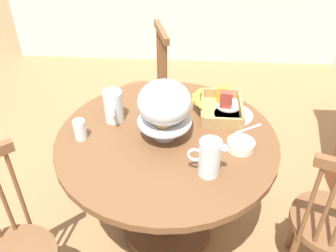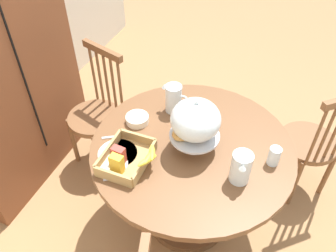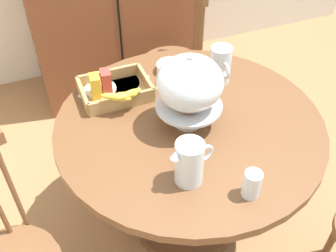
# 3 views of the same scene
# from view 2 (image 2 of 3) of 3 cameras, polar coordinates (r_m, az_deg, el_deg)

# --- Properties ---
(ground_plane) EXTENTS (10.00, 10.00, 0.00)m
(ground_plane) POSITION_cam_2_polar(r_m,az_deg,el_deg) (2.61, 5.13, -14.41)
(ground_plane) COLOR #997047
(dining_table) EXTENTS (1.17, 1.17, 0.74)m
(dining_table) POSITION_cam_2_polar(r_m,az_deg,el_deg) (2.18, 3.70, -7.15)
(dining_table) COLOR brown
(dining_table) RESTS_ON ground_plane
(windsor_chair_near_window) EXTENTS (0.47, 0.47, 0.97)m
(windsor_chair_near_window) POSITION_cam_2_polar(r_m,az_deg,el_deg) (2.60, 22.12, -2.83)
(windsor_chair_near_window) COLOR brown
(windsor_chair_near_window) RESTS_ON ground_plane
(windsor_chair_by_cabinet) EXTENTS (0.42, 0.43, 0.97)m
(windsor_chair_by_cabinet) POSITION_cam_2_polar(r_m,az_deg,el_deg) (2.68, -11.41, 1.59)
(windsor_chair_by_cabinet) COLOR brown
(windsor_chair_by_cabinet) RESTS_ON ground_plane
(pastry_stand_with_dome) EXTENTS (0.28, 0.28, 0.34)m
(pastry_stand_with_dome) POSITION_cam_2_polar(r_m,az_deg,el_deg) (1.87, 4.46, 0.72)
(pastry_stand_with_dome) COLOR silver
(pastry_stand_with_dome) RESTS_ON dining_table
(orange_juice_pitcher) EXTENTS (0.19, 0.11, 0.18)m
(orange_juice_pitcher) POSITION_cam_2_polar(r_m,az_deg,el_deg) (1.82, 11.73, -6.75)
(orange_juice_pitcher) COLOR silver
(orange_juice_pitcher) RESTS_ON dining_table
(milk_pitcher) EXTENTS (0.10, 0.19, 0.19)m
(milk_pitcher) POSITION_cam_2_polar(r_m,az_deg,el_deg) (2.18, 0.93, 4.31)
(milk_pitcher) COLOR silver
(milk_pitcher) RESTS_ON dining_table
(cereal_basket) EXTENTS (0.32, 0.30, 0.12)m
(cereal_basket) POSITION_cam_2_polar(r_m,az_deg,el_deg) (1.90, -6.59, -5.23)
(cereal_basket) COLOR tan
(cereal_basket) RESTS_ON dining_table
(china_plate_large) EXTENTS (0.22, 0.22, 0.01)m
(china_plate_large) POSITION_cam_2_polar(r_m,az_deg,el_deg) (1.98, -8.17, -4.46)
(china_plate_large) COLOR white
(china_plate_large) RESTS_ON dining_table
(china_plate_small) EXTENTS (0.15, 0.15, 0.01)m
(china_plate_small) POSITION_cam_2_polar(r_m,az_deg,el_deg) (1.91, -8.78, -6.21)
(china_plate_small) COLOR white
(china_plate_small) RESTS_ON china_plate_large
(cereal_bowl) EXTENTS (0.14, 0.14, 0.04)m
(cereal_bowl) POSITION_cam_2_polar(r_m,az_deg,el_deg) (2.15, -5.02, 1.12)
(cereal_bowl) COLOR white
(cereal_bowl) RESTS_ON dining_table
(drinking_glass) EXTENTS (0.06, 0.06, 0.11)m
(drinking_glass) POSITION_cam_2_polar(r_m,az_deg,el_deg) (1.97, 16.88, -4.62)
(drinking_glass) COLOR silver
(drinking_glass) RESTS_ON dining_table
(table_knife) EXTENTS (0.10, 0.15, 0.01)m
(table_knife) POSITION_cam_2_polar(r_m,az_deg,el_deg) (1.89, -7.92, -7.62)
(table_knife) COLOR silver
(table_knife) RESTS_ON dining_table
(dinner_fork) EXTENTS (0.10, 0.15, 0.01)m
(dinner_fork) POSITION_cam_2_polar(r_m,az_deg,el_deg) (1.87, -7.86, -8.32)
(dinner_fork) COLOR silver
(dinner_fork) RESTS_ON dining_table
(soup_spoon) EXTENTS (0.10, 0.15, 0.01)m
(soup_spoon) POSITION_cam_2_polar(r_m,az_deg,el_deg) (2.08, -8.39, -1.70)
(soup_spoon) COLOR silver
(soup_spoon) RESTS_ON dining_table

